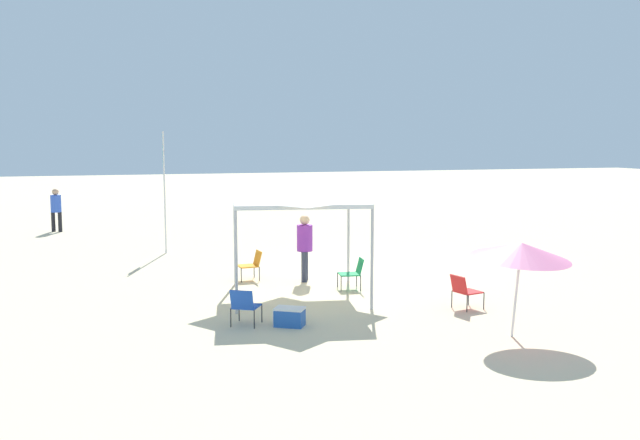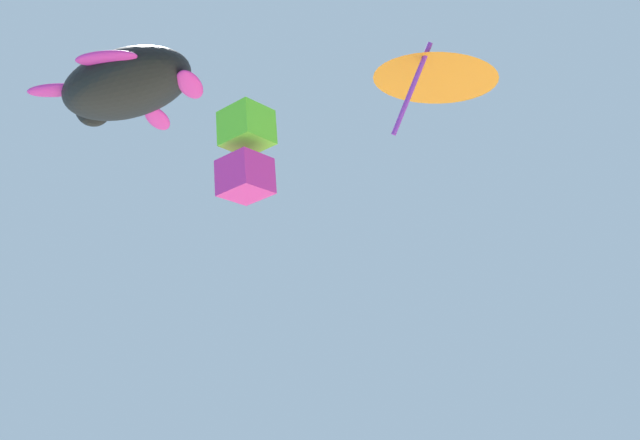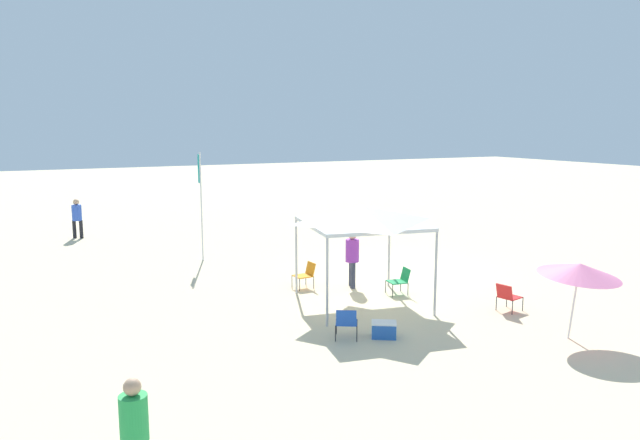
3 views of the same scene
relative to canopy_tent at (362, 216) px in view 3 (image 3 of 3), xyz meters
name	(u,v)px [view 3 (image 3 of 3)]	position (x,y,z in m)	size (l,w,h in m)	color
ground	(398,271)	(3.00, -3.32, -2.68)	(120.00, 120.00, 0.10)	beige
canopy_tent	(362,216)	(0.00, 0.00, 0.00)	(3.82, 3.72, 2.92)	#B7B7BC
beach_umbrella	(580,270)	(-4.96, -3.18, -0.86)	(1.97, 1.95, 2.04)	silver
folding_chair_facing_ocean	(508,295)	(-2.49, -3.32, -2.15)	(0.65, 0.73, 0.82)	black
folding_chair_right_of_tent	(400,279)	(0.35, -1.61, -2.15)	(0.62, 0.70, 0.82)	black
folding_chair_near_cooler	(346,321)	(-2.44, 1.85, -2.15)	(0.80, 0.76, 0.82)	black
folding_chair_left_of_tent	(306,273)	(2.34, 0.71, -2.15)	(0.58, 0.66, 0.82)	black
cooler_box	(384,330)	(-2.71, 0.94, -2.43)	(0.67, 0.74, 0.40)	blue
banner_flag	(201,196)	(7.82, 2.62, -0.10)	(0.36, 0.06, 4.22)	silver
person_by_tent	(352,254)	(1.75, -0.68, -1.54)	(0.47, 0.44, 1.85)	#33384C
person_near_umbrella	(134,425)	(-6.46, 7.54, -1.63)	(0.44, 0.41, 1.71)	#C6B28C
person_kite_handler	(77,215)	(14.89, 6.59, -1.54)	(0.44, 0.45, 1.85)	black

